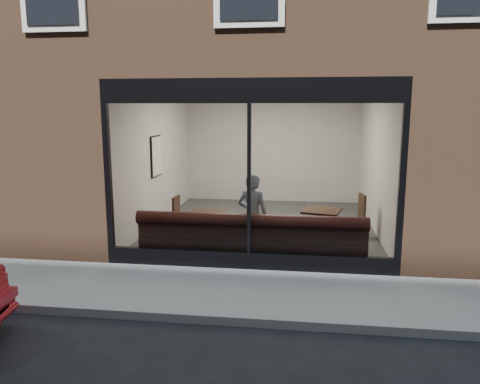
# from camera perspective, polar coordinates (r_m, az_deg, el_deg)

# --- Properties ---
(ground) EXTENTS (120.00, 120.00, 0.00)m
(ground) POSITION_cam_1_polar(r_m,az_deg,el_deg) (6.26, -1.15, -15.65)
(ground) COLOR black
(ground) RESTS_ON ground
(sidewalk_near) EXTENTS (40.00, 2.00, 0.01)m
(sidewalk_near) POSITION_cam_1_polar(r_m,az_deg,el_deg) (7.16, 0.10, -12.13)
(sidewalk_near) COLOR gray
(sidewalk_near) RESTS_ON ground
(kerb_near) EXTENTS (40.00, 0.10, 0.12)m
(kerb_near) POSITION_cam_1_polar(r_m,az_deg,el_deg) (6.19, -1.23, -15.35)
(kerb_near) COLOR gray
(kerb_near) RESTS_ON ground
(host_building_pier_left) EXTENTS (2.50, 12.00, 3.20)m
(host_building_pier_left) POSITION_cam_1_polar(r_m,az_deg,el_deg) (14.37, -11.20, 5.57)
(host_building_pier_left) COLOR brown
(host_building_pier_left) RESTS_ON ground
(host_building_pier_right) EXTENTS (2.50, 12.00, 3.20)m
(host_building_pier_right) POSITION_cam_1_polar(r_m,az_deg,el_deg) (13.91, 19.64, 5.02)
(host_building_pier_right) COLOR brown
(host_building_pier_right) RESTS_ON ground
(host_building_backfill) EXTENTS (5.00, 6.00, 3.20)m
(host_building_backfill) POSITION_cam_1_polar(r_m,az_deg,el_deg) (16.62, 4.65, 6.35)
(host_building_backfill) COLOR brown
(host_building_backfill) RESTS_ON ground
(cafe_floor) EXTENTS (6.00, 6.00, 0.00)m
(cafe_floor) POSITION_cam_1_polar(r_m,az_deg,el_deg) (10.94, 2.85, -4.10)
(cafe_floor) COLOR #2D2D30
(cafe_floor) RESTS_ON ground
(cafe_ceiling) EXTENTS (6.00, 6.00, 0.00)m
(cafe_ceiling) POSITION_cam_1_polar(r_m,az_deg,el_deg) (10.60, 3.01, 12.74)
(cafe_ceiling) COLOR white
(cafe_ceiling) RESTS_ON host_building_upper
(cafe_wall_back) EXTENTS (5.00, 0.00, 5.00)m
(cafe_wall_back) POSITION_cam_1_polar(r_m,az_deg,el_deg) (13.62, 3.97, 5.49)
(cafe_wall_back) COLOR beige
(cafe_wall_back) RESTS_ON ground
(cafe_wall_left) EXTENTS (0.00, 6.00, 6.00)m
(cafe_wall_left) POSITION_cam_1_polar(r_m,az_deg,el_deg) (11.14, -9.99, 4.29)
(cafe_wall_left) COLOR beige
(cafe_wall_left) RESTS_ON ground
(cafe_wall_right) EXTENTS (0.00, 6.00, 6.00)m
(cafe_wall_right) POSITION_cam_1_polar(r_m,az_deg,el_deg) (10.74, 16.31, 3.81)
(cafe_wall_right) COLOR beige
(cafe_wall_right) RESTS_ON ground
(storefront_kick) EXTENTS (5.00, 0.10, 0.30)m
(storefront_kick) POSITION_cam_1_polar(r_m,az_deg,el_deg) (8.08, 1.08, -8.37)
(storefront_kick) COLOR black
(storefront_kick) RESTS_ON ground
(storefront_header) EXTENTS (5.00, 0.10, 0.40)m
(storefront_header) POSITION_cam_1_polar(r_m,az_deg,el_deg) (7.66, 1.16, 12.27)
(storefront_header) COLOR black
(storefront_header) RESTS_ON host_building_upper
(storefront_mullion) EXTENTS (0.06, 0.10, 2.50)m
(storefront_mullion) POSITION_cam_1_polar(r_m,az_deg,el_deg) (7.75, 1.12, 1.49)
(storefront_mullion) COLOR black
(storefront_mullion) RESTS_ON storefront_kick
(storefront_glass) EXTENTS (4.80, 0.00, 4.80)m
(storefront_glass) POSITION_cam_1_polar(r_m,az_deg,el_deg) (7.72, 1.09, 1.45)
(storefront_glass) COLOR white
(storefront_glass) RESTS_ON storefront_kick
(banquette) EXTENTS (4.00, 0.55, 0.45)m
(banquette) POSITION_cam_1_polar(r_m,az_deg,el_deg) (8.44, 1.40, -7.02)
(banquette) COLOR #3D1716
(banquette) RESTS_ON cafe_floor
(person) EXTENTS (0.64, 0.50, 1.57)m
(person) POSITION_cam_1_polar(r_m,az_deg,el_deg) (8.51, 1.54, -2.96)
(person) COLOR #92ACBF
(person) RESTS_ON cafe_floor
(cafe_table_left) EXTENTS (0.77, 0.77, 0.04)m
(cafe_table_left) POSITION_cam_1_polar(r_m,az_deg,el_deg) (8.96, -3.95, -2.60)
(cafe_table_left) COLOR black
(cafe_table_left) RESTS_ON cafe_floor
(cafe_table_right) EXTENTS (0.84, 0.84, 0.04)m
(cafe_table_right) POSITION_cam_1_polar(r_m,az_deg,el_deg) (9.29, 9.97, -2.27)
(cafe_table_right) COLOR black
(cafe_table_right) RESTS_ON cafe_floor
(cafe_chair_left) EXTENTS (0.44, 0.44, 0.04)m
(cafe_chair_left) POSITION_cam_1_polar(r_m,az_deg,el_deg) (9.83, -8.77, -4.54)
(cafe_chair_left) COLOR black
(cafe_chair_left) RESTS_ON cafe_floor
(cafe_chair_right) EXTENTS (0.47, 0.47, 0.04)m
(cafe_chair_right) POSITION_cam_1_polar(r_m,az_deg,el_deg) (10.17, 13.51, -4.21)
(cafe_chair_right) COLOR black
(cafe_chair_right) RESTS_ON cafe_floor
(wall_poster) EXTENTS (0.02, 0.66, 0.88)m
(wall_poster) POSITION_cam_1_polar(r_m,az_deg,el_deg) (10.93, -10.11, 4.33)
(wall_poster) COLOR white
(wall_poster) RESTS_ON cafe_wall_left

